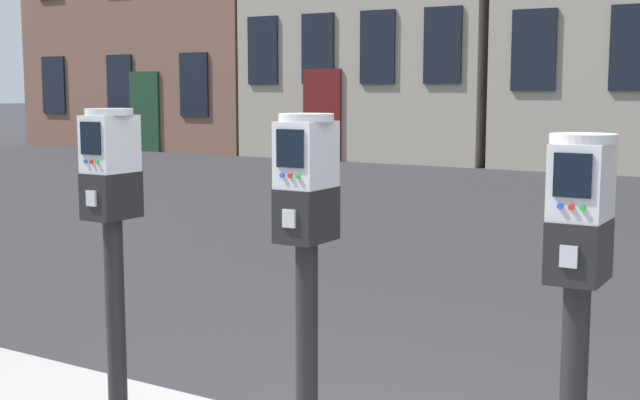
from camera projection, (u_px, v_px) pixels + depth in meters
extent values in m
cylinder|color=black|center=(115.00, 316.00, 4.00)|extent=(0.09, 0.09, 0.92)
cube|color=black|center=(112.00, 195.00, 3.93)|extent=(0.17, 0.24, 0.21)
cube|color=#A5A8AD|center=(91.00, 198.00, 3.82)|extent=(0.06, 0.01, 0.07)
cube|color=#B7BABF|center=(110.00, 144.00, 3.90)|extent=(0.17, 0.23, 0.26)
cube|color=black|center=(91.00, 138.00, 3.79)|extent=(0.12, 0.01, 0.15)
cylinder|color=blue|center=(85.00, 161.00, 3.82)|extent=(0.02, 0.01, 0.02)
cylinder|color=red|center=(91.00, 162.00, 3.81)|extent=(0.02, 0.01, 0.02)
cylinder|color=green|center=(97.00, 162.00, 3.79)|extent=(0.02, 0.01, 0.02)
cylinder|color=#B7BABF|center=(109.00, 112.00, 3.88)|extent=(0.22, 0.22, 0.03)
cylinder|color=black|center=(307.00, 353.00, 3.44)|extent=(0.09, 0.09, 0.91)
cube|color=black|center=(307.00, 214.00, 3.37)|extent=(0.17, 0.24, 0.21)
cube|color=#A5A8AD|center=(289.00, 219.00, 3.26)|extent=(0.06, 0.01, 0.07)
cube|color=#B7BABF|center=(306.00, 155.00, 3.34)|extent=(0.17, 0.23, 0.26)
cube|color=black|center=(290.00, 148.00, 3.23)|extent=(0.12, 0.01, 0.15)
cylinder|color=blue|center=(282.00, 175.00, 3.26)|extent=(0.02, 0.01, 0.02)
cylinder|color=red|center=(290.00, 176.00, 3.25)|extent=(0.02, 0.01, 0.02)
cylinder|color=green|center=(297.00, 176.00, 3.23)|extent=(0.02, 0.01, 0.02)
cylinder|color=#B7BABF|center=(306.00, 117.00, 3.32)|extent=(0.22, 0.22, 0.03)
cube|color=black|center=(579.00, 250.00, 2.81)|extent=(0.17, 0.24, 0.20)
cube|color=#A5A8AD|center=(569.00, 257.00, 2.70)|extent=(0.06, 0.01, 0.07)
cube|color=#B7BABF|center=(582.00, 181.00, 2.78)|extent=(0.17, 0.23, 0.25)
cube|color=black|center=(572.00, 175.00, 2.68)|extent=(0.12, 0.01, 0.14)
cylinder|color=blue|center=(560.00, 206.00, 2.71)|extent=(0.02, 0.01, 0.02)
cylinder|color=red|center=(571.00, 207.00, 2.69)|extent=(0.02, 0.01, 0.02)
cylinder|color=green|center=(582.00, 208.00, 2.67)|extent=(0.02, 0.01, 0.02)
cylinder|color=#B7BABF|center=(583.00, 138.00, 2.76)|extent=(0.22, 0.22, 0.03)
cube|color=black|center=(54.00, 85.00, 24.36)|extent=(0.90, 0.06, 1.60)
cube|color=black|center=(120.00, 85.00, 23.00)|extent=(0.90, 0.06, 1.60)
cube|color=black|center=(194.00, 85.00, 21.63)|extent=(0.90, 0.06, 1.60)
cube|color=#193823|center=(145.00, 112.00, 22.62)|extent=(1.00, 0.07, 2.10)
cube|color=black|center=(263.00, 50.00, 20.39)|extent=(0.85, 0.06, 1.60)
cube|color=black|center=(318.00, 49.00, 19.58)|extent=(0.85, 0.06, 1.60)
cube|color=black|center=(377.00, 47.00, 18.76)|extent=(0.85, 0.06, 1.60)
cube|color=black|center=(443.00, 45.00, 17.95)|extent=(0.85, 0.06, 1.60)
cube|color=#591414|center=(322.00, 115.00, 19.71)|extent=(1.00, 0.07, 2.10)
cube|color=black|center=(534.00, 50.00, 16.94)|extent=(0.90, 0.06, 1.60)
cube|color=black|center=(635.00, 47.00, 15.93)|extent=(0.90, 0.06, 1.60)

